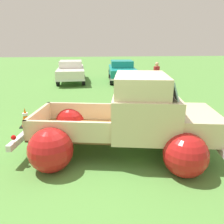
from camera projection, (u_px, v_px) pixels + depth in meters
ground_plane at (117, 150)px, 5.46m from camera, size 80.00×80.00×0.00m
vintage_pickup_truck at (133, 123)px, 5.20m from camera, size 4.89×3.40×1.96m
show_car_0 at (71, 70)px, 15.03m from camera, size 1.95×4.70×1.43m
show_car_1 at (122, 70)px, 15.20m from camera, size 2.09×4.45×1.43m
spectator_0 at (156, 75)px, 12.15m from camera, size 0.48×0.48×1.59m
lane_cone_1 at (26, 117)px, 6.93m from camera, size 0.36×0.36×0.63m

